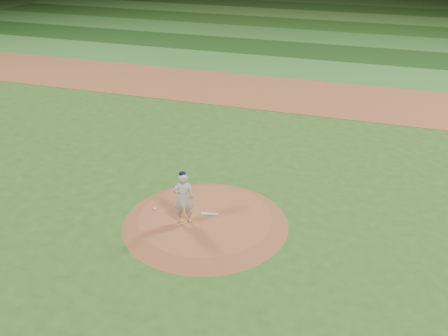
# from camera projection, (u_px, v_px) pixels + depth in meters

# --- Properties ---
(ground) EXTENTS (120.00, 120.00, 0.00)m
(ground) POSITION_uv_depth(u_px,v_px,m) (205.00, 223.00, 16.59)
(ground) COLOR #305E1E
(ground) RESTS_ON ground
(infield_dirt_band) EXTENTS (70.00, 6.00, 0.02)m
(infield_dirt_band) POSITION_uv_depth(u_px,v_px,m) (289.00, 94.00, 28.45)
(infield_dirt_band) COLOR #95552E
(infield_dirt_band) RESTS_ON ground
(outfield_stripe_0) EXTENTS (70.00, 5.00, 0.02)m
(outfield_stripe_0) POSITION_uv_depth(u_px,v_px,m) (305.00, 69.00, 33.11)
(outfield_stripe_0) COLOR #377A2C
(outfield_stripe_0) RESTS_ON ground
(outfield_stripe_1) EXTENTS (70.00, 5.00, 0.02)m
(outfield_stripe_1) POSITION_uv_depth(u_px,v_px,m) (317.00, 51.00, 37.34)
(outfield_stripe_1) COLOR #1A4115
(outfield_stripe_1) RESTS_ON ground
(outfield_stripe_2) EXTENTS (70.00, 5.00, 0.02)m
(outfield_stripe_2) POSITION_uv_depth(u_px,v_px,m) (326.00, 37.00, 41.58)
(outfield_stripe_2) COLOR #346E28
(outfield_stripe_2) RESTS_ON ground
(outfield_stripe_3) EXTENTS (70.00, 5.00, 0.02)m
(outfield_stripe_3) POSITION_uv_depth(u_px,v_px,m) (333.00, 26.00, 45.81)
(outfield_stripe_3) COLOR #234B18
(outfield_stripe_3) RESTS_ON ground
(outfield_stripe_4) EXTENTS (70.00, 5.00, 0.02)m
(outfield_stripe_4) POSITION_uv_depth(u_px,v_px,m) (339.00, 16.00, 50.05)
(outfield_stripe_4) COLOR #3E752A
(outfield_stripe_4) RESTS_ON ground
(outfield_stripe_5) EXTENTS (70.00, 5.00, 0.02)m
(outfield_stripe_5) POSITION_uv_depth(u_px,v_px,m) (344.00, 8.00, 54.29)
(outfield_stripe_5) COLOR #234A17
(outfield_stripe_5) RESTS_ON ground
(pitchers_mound) EXTENTS (5.50, 5.50, 0.25)m
(pitchers_mound) POSITION_uv_depth(u_px,v_px,m) (205.00, 220.00, 16.53)
(pitchers_mound) COLOR #9F5531
(pitchers_mound) RESTS_ON ground
(pitching_rubber) EXTENTS (0.59, 0.26, 0.03)m
(pitching_rubber) POSITION_uv_depth(u_px,v_px,m) (210.00, 214.00, 16.62)
(pitching_rubber) COLOR silver
(pitching_rubber) RESTS_ON pitchers_mound
(rosin_bag) EXTENTS (0.12, 0.12, 0.07)m
(rosin_bag) POSITION_uv_depth(u_px,v_px,m) (155.00, 209.00, 16.88)
(rosin_bag) COLOR silver
(rosin_bag) RESTS_ON pitchers_mound
(pitcher_on_mound) EXTENTS (0.77, 0.66, 1.85)m
(pitcher_on_mound) POSITION_uv_depth(u_px,v_px,m) (183.00, 198.00, 15.80)
(pitcher_on_mound) COLOR silver
(pitcher_on_mound) RESTS_ON pitchers_mound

